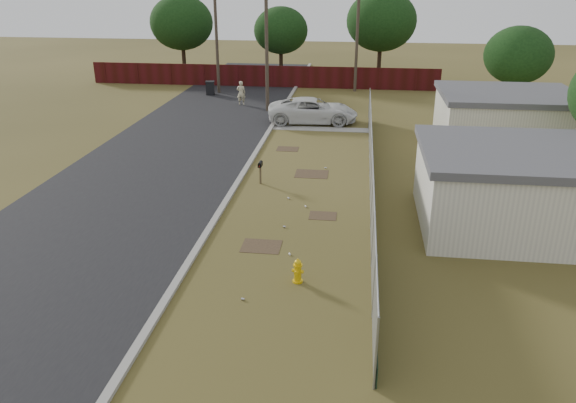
# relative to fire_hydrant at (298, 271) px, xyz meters

# --- Properties ---
(ground) EXTENTS (120.00, 120.00, 0.00)m
(ground) POSITION_rel_fire_hydrant_xyz_m (-0.77, 7.31, -0.39)
(ground) COLOR brown
(ground) RESTS_ON ground
(street) EXTENTS (15.10, 60.00, 0.12)m
(street) POSITION_rel_fire_hydrant_xyz_m (-7.53, 15.36, -0.37)
(street) COLOR black
(street) RESTS_ON ground
(chainlink_fence) EXTENTS (0.10, 27.06, 2.02)m
(chainlink_fence) POSITION_rel_fire_hydrant_xyz_m (2.35, 8.34, 0.41)
(chainlink_fence) COLOR gray
(chainlink_fence) RESTS_ON ground
(privacy_fence) EXTENTS (30.00, 0.12, 1.80)m
(privacy_fence) POSITION_rel_fire_hydrant_xyz_m (-6.77, 32.31, 0.51)
(privacy_fence) COLOR #3F0D0F
(privacy_fence) RESTS_ON ground
(utility_poles) EXTENTS (12.60, 8.24, 9.00)m
(utility_poles) POSITION_rel_fire_hydrant_xyz_m (-4.44, 27.98, 4.31)
(utility_poles) COLOR #493D30
(utility_poles) RESTS_ON ground
(houses) EXTENTS (9.30, 17.24, 3.10)m
(houses) POSITION_rel_fire_hydrant_xyz_m (8.93, 10.45, 1.18)
(houses) COLOR beige
(houses) RESTS_ON ground
(horizon_trees) EXTENTS (33.32, 31.94, 7.78)m
(horizon_trees) POSITION_rel_fire_hydrant_xyz_m (0.07, 30.87, 4.24)
(horizon_trees) COLOR black
(horizon_trees) RESTS_ON ground
(fire_hydrant) EXTENTS (0.39, 0.40, 0.83)m
(fire_hydrant) POSITION_rel_fire_hydrant_xyz_m (0.00, 0.00, 0.00)
(fire_hydrant) COLOR #DEB10B
(fire_hydrant) RESTS_ON ground
(mailbox) EXTENTS (0.17, 0.46, 1.07)m
(mailbox) POSITION_rel_fire_hydrant_xyz_m (-2.71, 8.69, 0.46)
(mailbox) COLOR brown
(mailbox) RESTS_ON ground
(pickup_truck) EXTENTS (5.96, 3.11, 1.60)m
(pickup_truck) POSITION_rel_fire_hydrant_xyz_m (-1.30, 20.42, 0.42)
(pickup_truck) COLOR silver
(pickup_truck) RESTS_ON ground
(pedestrian) EXTENTS (0.65, 0.43, 1.76)m
(pedestrian) POSITION_rel_fire_hydrant_xyz_m (-7.01, 25.05, 0.49)
(pedestrian) COLOR beige
(pedestrian) RESTS_ON ground
(trash_bin) EXTENTS (0.83, 0.82, 1.08)m
(trash_bin) POSITION_rel_fire_hydrant_xyz_m (-10.25, 28.41, 0.17)
(trash_bin) COLOR black
(trash_bin) RESTS_ON ground
(scattered_litter) EXTENTS (1.76, 12.59, 0.07)m
(scattered_litter) POSITION_rel_fire_hydrant_xyz_m (-0.72, 4.80, -0.35)
(scattered_litter) COLOR silver
(scattered_litter) RESTS_ON ground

